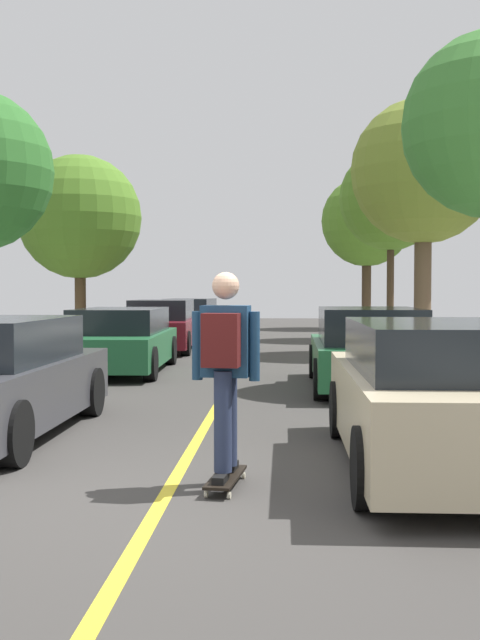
{
  "coord_description": "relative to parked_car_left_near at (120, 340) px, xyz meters",
  "views": [
    {
      "loc": [
        0.96,
        -6.27,
        1.67
      ],
      "look_at": [
        0.14,
        8.29,
        1.11
      ],
      "focal_mm": 43.55,
      "sensor_mm": 36.0,
      "label": 1
    }
  ],
  "objects": [
    {
      "name": "parked_car_left_far",
      "position": [
        -0.0,
        5.46,
        0.03
      ],
      "size": [
        1.99,
        4.56,
        1.41
      ],
      "color": "maroon",
      "rests_on": "ground"
    },
    {
      "name": "skateboarder",
      "position": [
        2.87,
        -9.28,
        0.43
      ],
      "size": [
        0.59,
        0.71,
        1.72
      ],
      "color": "black",
      "rests_on": "skateboard"
    },
    {
      "name": "parked_car_left_near",
      "position": [
        0.0,
        0.0,
        0.0
      ],
      "size": [
        2.07,
        4.64,
        1.3
      ],
      "color": "#1E5B33",
      "rests_on": "ground"
    },
    {
      "name": "ground",
      "position": [
        2.4,
        -9.46,
        -0.65
      ],
      "size": [
        80.0,
        80.0,
        0.0
      ],
      "primitive_type": "plane",
      "color": "#3D3A38"
    },
    {
      "name": "street_tree_left_near",
      "position": [
        -2.15,
        5.05,
        2.99
      ],
      "size": [
        3.34,
        3.34,
        5.18
      ],
      "color": "#4C3823",
      "rests_on": "sidewalk_left"
    },
    {
      "name": "street_tree_right_far",
      "position": [
        6.95,
        10.59,
        4.08
      ],
      "size": [
        3.46,
        3.46,
        6.33
      ],
      "color": "#3D2D1E",
      "rests_on": "sidewalk_right"
    },
    {
      "name": "street_tree_right_farthest",
      "position": [
        6.95,
        18.1,
        3.98
      ],
      "size": [
        3.91,
        3.91,
        6.47
      ],
      "color": "#3D2D1E",
      "rests_on": "sidewalk_right"
    },
    {
      "name": "skateboard",
      "position": [
        2.87,
        -9.24,
        -0.56
      ],
      "size": [
        0.32,
        0.86,
        0.1
      ],
      "color": "black",
      "rests_on": "ground"
    },
    {
      "name": "center_line",
      "position": [
        2.4,
        -5.46,
        -0.65
      ],
      "size": [
        0.12,
        39.2,
        0.01
      ],
      "primitive_type": "cube",
      "color": "gold",
      "rests_on": "ground"
    },
    {
      "name": "parked_car_right_nearest",
      "position": [
        4.8,
        -8.42,
        0.04
      ],
      "size": [
        1.82,
        4.3,
        1.38
      ],
      "color": "#BCAD89",
      "rests_on": "ground"
    },
    {
      "name": "parked_car_left_farthest",
      "position": [
        0.0,
        12.22,
        0.03
      ],
      "size": [
        2.01,
        4.55,
        1.37
      ],
      "color": "#B7B7BC",
      "rests_on": "ground"
    },
    {
      "name": "parked_car_right_near",
      "position": [
        4.8,
        -2.53,
        0.02
      ],
      "size": [
        1.97,
        4.39,
        1.38
      ],
      "color": "#1E5B33",
      "rests_on": "ground"
    },
    {
      "name": "street_tree_right_near",
      "position": [
        6.95,
        4.54,
        4.05
      ],
      "size": [
        3.74,
        3.74,
        6.47
      ],
      "color": "brown",
      "rests_on": "sidewalk_right"
    }
  ]
}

